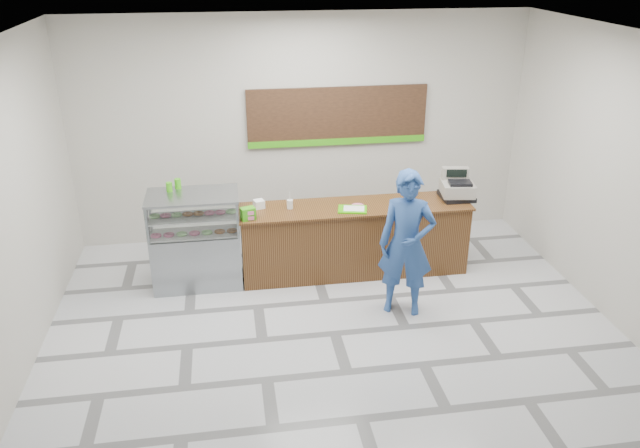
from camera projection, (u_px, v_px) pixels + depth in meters
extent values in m
plane|color=silver|center=(335.00, 333.00, 7.66)|extent=(7.00, 7.00, 0.00)
plane|color=beige|center=(302.00, 129.00, 9.64)|extent=(7.00, 0.00, 7.00)
plane|color=silver|center=(338.00, 39.00, 6.22)|extent=(7.00, 7.00, 0.00)
cube|color=brown|center=(354.00, 240.00, 8.93)|extent=(3.20, 0.70, 1.00)
cube|color=brown|center=(355.00, 207.00, 8.72)|extent=(3.26, 0.76, 0.03)
cube|color=gray|center=(197.00, 257.00, 8.66)|extent=(1.20, 0.70, 0.80)
cube|color=white|center=(194.00, 214.00, 8.39)|extent=(1.20, 0.70, 0.50)
cube|color=gray|center=(192.00, 196.00, 8.28)|extent=(1.22, 0.72, 0.03)
cube|color=silver|center=(195.00, 230.00, 8.48)|extent=(1.14, 0.64, 0.02)
cube|color=silver|center=(194.00, 213.00, 8.39)|extent=(1.14, 0.64, 0.02)
torus|color=pink|center=(157.00, 233.00, 8.31)|extent=(0.15, 0.15, 0.05)
torus|color=pink|center=(169.00, 232.00, 8.33)|extent=(0.15, 0.15, 0.05)
torus|color=#A0EA89|center=(182.00, 231.00, 8.36)|extent=(0.15, 0.15, 0.05)
torus|color=pink|center=(195.00, 230.00, 8.38)|extent=(0.15, 0.15, 0.05)
torus|color=#A0EA89|center=(207.00, 230.00, 8.40)|extent=(0.15, 0.15, 0.05)
torus|color=brown|center=(220.00, 229.00, 8.43)|extent=(0.15, 0.15, 0.05)
torus|color=brown|center=(232.00, 228.00, 8.45)|extent=(0.15, 0.15, 0.05)
torus|color=#A0EA89|center=(156.00, 212.00, 8.35)|extent=(0.15, 0.15, 0.05)
torus|color=pink|center=(166.00, 211.00, 8.37)|extent=(0.15, 0.15, 0.05)
torus|color=#A0EA89|center=(177.00, 211.00, 8.39)|extent=(0.15, 0.15, 0.05)
torus|color=brown|center=(188.00, 210.00, 8.41)|extent=(0.15, 0.15, 0.05)
torus|color=brown|center=(199.00, 209.00, 8.43)|extent=(0.15, 0.15, 0.05)
torus|color=pink|center=(209.00, 209.00, 8.45)|extent=(0.15, 0.15, 0.05)
torus|color=pink|center=(220.00, 208.00, 8.47)|extent=(0.15, 0.15, 0.05)
torus|color=#A0EA89|center=(231.00, 207.00, 8.49)|extent=(0.15, 0.15, 0.05)
cube|color=black|center=(338.00, 116.00, 9.60)|extent=(2.80, 0.05, 0.90)
cube|color=#3BA812|center=(338.00, 142.00, 9.74)|extent=(2.80, 0.02, 0.10)
cube|color=black|center=(456.00, 196.00, 8.95)|extent=(0.44, 0.44, 0.07)
cube|color=gray|center=(457.00, 188.00, 8.90)|extent=(0.51, 0.53, 0.18)
cube|color=black|center=(460.00, 183.00, 8.78)|extent=(0.34, 0.27, 0.04)
cube|color=gray|center=(455.00, 173.00, 8.95)|extent=(0.39, 0.17, 0.18)
cube|color=black|center=(457.00, 173.00, 8.89)|extent=(0.29, 0.06, 0.11)
cube|color=black|center=(413.00, 200.00, 8.85)|extent=(0.14, 0.19, 0.04)
cube|color=#3EC306|center=(352.00, 209.00, 8.57)|extent=(0.44, 0.36, 0.02)
cube|color=white|center=(354.00, 208.00, 8.56)|extent=(0.32, 0.25, 0.00)
cube|color=white|center=(259.00, 204.00, 8.62)|extent=(0.17, 0.17, 0.11)
cylinder|color=silver|center=(290.00, 204.00, 8.60)|extent=(0.08, 0.08, 0.13)
cube|color=#3BA812|center=(248.00, 214.00, 8.24)|extent=(0.22, 0.17, 0.17)
cylinder|color=pink|center=(358.00, 205.00, 8.72)|extent=(0.18, 0.18, 0.00)
cylinder|color=#3BA812|center=(169.00, 187.00, 8.36)|extent=(0.08, 0.08, 0.13)
cylinder|color=#3BA812|center=(178.00, 184.00, 8.47)|extent=(0.09, 0.09, 0.14)
imported|color=#284B8F|center=(407.00, 244.00, 7.78)|extent=(0.81, 0.66, 1.91)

